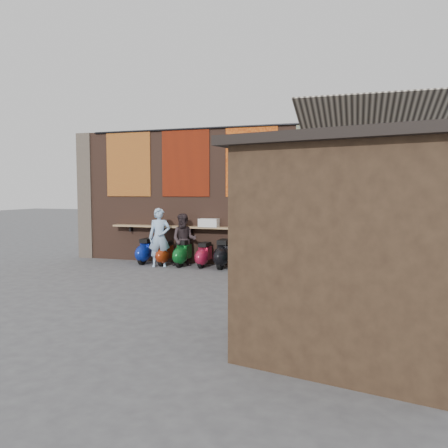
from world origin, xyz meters
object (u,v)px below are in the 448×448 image
at_px(scooter_stool_1, 165,254).
at_px(scooter_stool_3, 204,255).
at_px(scooter_stool_6, 268,258).
at_px(scooter_stool_0, 146,251).
at_px(scooter_stool_5, 245,257).
at_px(shelf_box, 209,223).
at_px(diner_right, 184,240).
at_px(scooter_stool_2, 183,253).
at_px(scooter_stool_9, 337,261).
at_px(shopper_grey, 352,260).
at_px(shopper_tan, 317,245).
at_px(scooter_stool_7, 290,258).
at_px(market_stall, 348,254).
at_px(scooter_stool_8, 315,257).
at_px(diner_left, 160,237).
at_px(shopper_navy, 415,252).
at_px(scooter_stool_4, 223,254).

bearing_deg(scooter_stool_1, scooter_stool_3, 1.21).
bearing_deg(scooter_stool_6, scooter_stool_0, 179.07).
bearing_deg(scooter_stool_5, shelf_box, 164.60).
bearing_deg(diner_right, scooter_stool_2, -129.69).
xyz_separation_m(scooter_stool_3, scooter_stool_9, (3.67, 0.01, -0.00)).
bearing_deg(shopper_grey, scooter_stool_1, -7.20).
xyz_separation_m(scooter_stool_5, shopper_tan, (2.01, -0.71, 0.48)).
relative_size(scooter_stool_7, shopper_tan, 0.47).
bearing_deg(scooter_stool_2, scooter_stool_0, 175.74).
relative_size(shelf_box, scooter_stool_1, 0.79).
bearing_deg(shopper_grey, diner_right, -10.32).
bearing_deg(scooter_stool_9, market_stall, -86.14).
bearing_deg(scooter_stool_2, diner_right, 58.60).
height_order(shelf_box, shopper_tan, shopper_tan).
bearing_deg(scooter_stool_8, diner_left, -175.95).
relative_size(shelf_box, shopper_tan, 0.34).
distance_m(scooter_stool_1, shopper_navy, 6.77).
bearing_deg(shelf_box, scooter_stool_0, -172.51).
bearing_deg(scooter_stool_6, scooter_stool_8, -0.04).
xyz_separation_m(scooter_stool_1, shopper_navy, (6.51, -1.79, 0.55)).
height_order(scooter_stool_8, diner_right, diner_right).
bearing_deg(scooter_stool_5, scooter_stool_7, 1.14).
distance_m(scooter_stool_8, shopper_grey, 2.93).
bearing_deg(scooter_stool_1, shopper_tan, -9.07).
bearing_deg(shelf_box, scooter_stool_8, -5.79).
relative_size(scooter_stool_2, scooter_stool_8, 0.91).
relative_size(scooter_stool_3, scooter_stool_9, 1.01).
relative_size(diner_right, shopper_grey, 0.94).
bearing_deg(market_stall, scooter_stool_1, 144.22).
height_order(shopper_grey, market_stall, market_stall).
bearing_deg(diner_right, scooter_stool_0, 169.41).
relative_size(scooter_stool_8, market_stall, 0.32).
bearing_deg(scooter_stool_2, scooter_stool_8, 0.47).
bearing_deg(scooter_stool_2, scooter_stool_7, 0.76).
xyz_separation_m(scooter_stool_2, shopper_tan, (3.86, -0.70, 0.45)).
xyz_separation_m(scooter_stool_0, scooter_stool_8, (4.96, -0.06, 0.04)).
height_order(scooter_stool_6, diner_left, diner_left).
xyz_separation_m(scooter_stool_3, market_stall, (4.07, -5.80, 1.01)).
height_order(scooter_stool_8, shopper_navy, shopper_navy).
relative_size(scooter_stool_3, scooter_stool_4, 0.87).
bearing_deg(shelf_box, scooter_stool_9, -4.66).
height_order(scooter_stool_7, diner_right, diner_right).
distance_m(diner_left, shopper_grey, 5.84).
height_order(scooter_stool_4, shopper_tan, shopper_tan).
bearing_deg(shopper_navy, scooter_stool_5, -49.06).
bearing_deg(scooter_stool_6, shopper_navy, -27.58).
distance_m(scooter_stool_1, shopper_tan, 4.51).
height_order(scooter_stool_0, shopper_navy, shopper_navy).
relative_size(shelf_box, scooter_stool_8, 0.65).
bearing_deg(shopper_grey, market_stall, 110.00).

